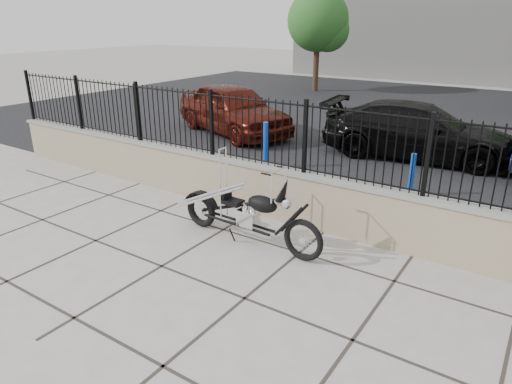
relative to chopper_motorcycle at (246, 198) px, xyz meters
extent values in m
plane|color=#99968E|center=(-0.57, -1.36, -0.77)|extent=(90.00, 90.00, 0.00)
plane|color=black|center=(-0.57, 11.14, -0.77)|extent=(30.00, 30.00, 0.00)
cube|color=gray|center=(-0.57, 1.14, -0.29)|extent=(14.00, 0.36, 0.96)
cube|color=black|center=(-0.57, 1.14, 0.79)|extent=(14.00, 0.08, 1.20)
cube|color=beige|center=(-0.57, 25.14, 3.23)|extent=(22.00, 6.00, 8.00)
imported|color=#4B120A|center=(-4.69, 6.04, 0.01)|extent=(4.92, 3.36, 1.56)
imported|color=black|center=(0.94, 6.47, -0.06)|extent=(5.07, 2.48, 1.42)
cylinder|color=#0D1DD0|center=(-1.89, 3.57, -0.21)|extent=(0.18, 0.18, 1.12)
cylinder|color=#0B30AC|center=(1.63, 3.60, -0.32)|extent=(0.13, 0.13, 0.89)
cylinder|color=#382619|center=(-6.65, 15.69, 0.61)|extent=(0.28, 0.28, 2.77)
sphere|color=#286B2A|center=(-6.65, 15.69, 2.74)|extent=(2.95, 2.95, 2.95)
camera|label=1|loc=(3.87, -5.51, 2.66)|focal=32.00mm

